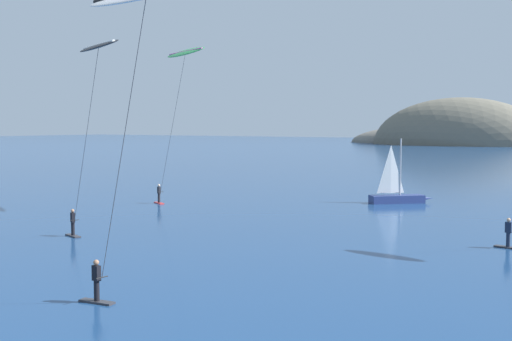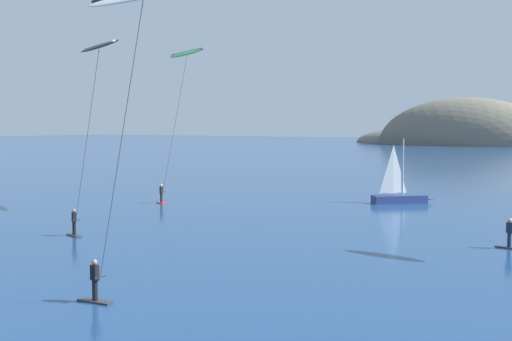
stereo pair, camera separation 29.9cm
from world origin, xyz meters
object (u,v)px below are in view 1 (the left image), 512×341
at_px(kitesurfer_white, 143,13).
at_px(kitesurfer_black, 96,64).
at_px(kitesurfer_green, 183,63).
at_px(sailboat_near, 400,196).

distance_m(kitesurfer_white, kitesurfer_black, 13.90).
relative_size(kitesurfer_green, kitesurfer_black, 1.13).
relative_size(kitesurfer_white, kitesurfer_black, 1.03).
height_order(kitesurfer_green, kitesurfer_black, kitesurfer_green).
xyz_separation_m(sailboat_near, kitesurfer_green, (-13.28, -13.77, 11.22)).
bearing_deg(sailboat_near, kitesurfer_black, -104.05).
distance_m(kitesurfer_green, kitesurfer_white, 29.14).
height_order(sailboat_near, kitesurfer_black, kitesurfer_black).
bearing_deg(kitesurfer_black, sailboat_near, 75.95).
relative_size(kitesurfer_green, kitesurfer_white, 1.09).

